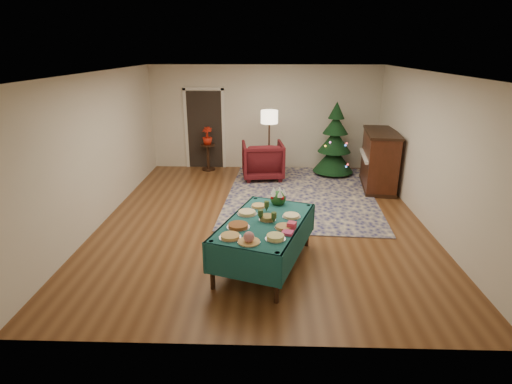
{
  "coord_description": "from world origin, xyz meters",
  "views": [
    {
      "loc": [
        0.1,
        -7.06,
        3.09
      ],
      "look_at": [
        -0.09,
        -1.05,
        0.91
      ],
      "focal_mm": 28.0,
      "sensor_mm": 36.0,
      "label": 1
    }
  ],
  "objects_px": {
    "gift_box": "(292,225)",
    "floor_lamp": "(269,121)",
    "buffet_table": "(265,230)",
    "potted_plant": "(207,140)",
    "armchair": "(263,159)",
    "piano": "(379,161)",
    "side_table": "(208,158)",
    "christmas_tree": "(335,143)"
  },
  "relations": [
    {
      "from": "gift_box",
      "to": "floor_lamp",
      "type": "xyz_separation_m",
      "value": [
        -0.32,
        4.54,
        0.66
      ]
    },
    {
      "from": "gift_box",
      "to": "piano",
      "type": "distance_m",
      "value": 4.49
    },
    {
      "from": "floor_lamp",
      "to": "armchair",
      "type": "bearing_deg",
      "value": -173.51
    },
    {
      "from": "gift_box",
      "to": "side_table",
      "type": "relative_size",
      "value": 0.17
    },
    {
      "from": "potted_plant",
      "to": "side_table",
      "type": "bearing_deg",
      "value": 0.0
    },
    {
      "from": "piano",
      "to": "christmas_tree",
      "type": "bearing_deg",
      "value": 131.23
    },
    {
      "from": "armchair",
      "to": "piano",
      "type": "xyz_separation_m",
      "value": [
        2.69,
        -0.63,
        0.14
      ]
    },
    {
      "from": "piano",
      "to": "armchair",
      "type": "bearing_deg",
      "value": 166.91
    },
    {
      "from": "side_table",
      "to": "christmas_tree",
      "type": "bearing_deg",
      "value": -5.23
    },
    {
      "from": "armchair",
      "to": "floor_lamp",
      "type": "xyz_separation_m",
      "value": [
        0.15,
        0.02,
        0.93
      ]
    },
    {
      "from": "gift_box",
      "to": "christmas_tree",
      "type": "height_order",
      "value": "christmas_tree"
    },
    {
      "from": "potted_plant",
      "to": "christmas_tree",
      "type": "height_order",
      "value": "christmas_tree"
    },
    {
      "from": "floor_lamp",
      "to": "piano",
      "type": "height_order",
      "value": "floor_lamp"
    },
    {
      "from": "gift_box",
      "to": "piano",
      "type": "bearing_deg",
      "value": 60.32
    },
    {
      "from": "buffet_table",
      "to": "potted_plant",
      "type": "distance_m",
      "value": 5.21
    },
    {
      "from": "floor_lamp",
      "to": "christmas_tree",
      "type": "relative_size",
      "value": 0.91
    },
    {
      "from": "potted_plant",
      "to": "armchair",
      "type": "bearing_deg",
      "value": -24.8
    },
    {
      "from": "gift_box",
      "to": "piano",
      "type": "xyz_separation_m",
      "value": [
        2.22,
        3.9,
        -0.12
      ]
    },
    {
      "from": "buffet_table",
      "to": "side_table",
      "type": "distance_m",
      "value": 5.21
    },
    {
      "from": "gift_box",
      "to": "floor_lamp",
      "type": "height_order",
      "value": "floor_lamp"
    },
    {
      "from": "gift_box",
      "to": "armchair",
      "type": "distance_m",
      "value": 4.55
    },
    {
      "from": "buffet_table",
      "to": "piano",
      "type": "xyz_separation_m",
      "value": [
        2.6,
        3.66,
        0.07
      ]
    },
    {
      "from": "armchair",
      "to": "side_table",
      "type": "xyz_separation_m",
      "value": [
        -1.47,
        0.68,
        -0.17
      ]
    },
    {
      "from": "floor_lamp",
      "to": "side_table",
      "type": "xyz_separation_m",
      "value": [
        -1.62,
        0.66,
        -1.1
      ]
    },
    {
      "from": "side_table",
      "to": "potted_plant",
      "type": "xyz_separation_m",
      "value": [
        0.0,
        0.0,
        0.49
      ]
    },
    {
      "from": "gift_box",
      "to": "potted_plant",
      "type": "height_order",
      "value": "potted_plant"
    },
    {
      "from": "buffet_table",
      "to": "potted_plant",
      "type": "bearing_deg",
      "value": 107.43
    },
    {
      "from": "floor_lamp",
      "to": "potted_plant",
      "type": "xyz_separation_m",
      "value": [
        -1.62,
        0.66,
        -0.61
      ]
    },
    {
      "from": "side_table",
      "to": "gift_box",
      "type": "bearing_deg",
      "value": -69.58
    },
    {
      "from": "armchair",
      "to": "piano",
      "type": "bearing_deg",
      "value": 160.49
    },
    {
      "from": "potted_plant",
      "to": "christmas_tree",
      "type": "distance_m",
      "value": 3.29
    },
    {
      "from": "floor_lamp",
      "to": "potted_plant",
      "type": "height_order",
      "value": "floor_lamp"
    },
    {
      "from": "buffet_table",
      "to": "floor_lamp",
      "type": "height_order",
      "value": "floor_lamp"
    },
    {
      "from": "armchair",
      "to": "buffet_table",
      "type": "bearing_deg",
      "value": 84.82
    },
    {
      "from": "side_table",
      "to": "piano",
      "type": "xyz_separation_m",
      "value": [
        4.16,
        -1.3,
        0.31
      ]
    },
    {
      "from": "armchair",
      "to": "potted_plant",
      "type": "xyz_separation_m",
      "value": [
        -1.47,
        0.68,
        0.32
      ]
    },
    {
      "from": "gift_box",
      "to": "piano",
      "type": "relative_size",
      "value": 0.07
    },
    {
      "from": "side_table",
      "to": "piano",
      "type": "height_order",
      "value": "piano"
    },
    {
      "from": "christmas_tree",
      "to": "side_table",
      "type": "bearing_deg",
      "value": 174.77
    },
    {
      "from": "gift_box",
      "to": "christmas_tree",
      "type": "relative_size",
      "value": 0.06
    },
    {
      "from": "gift_box",
      "to": "floor_lamp",
      "type": "bearing_deg",
      "value": 94.0
    },
    {
      "from": "potted_plant",
      "to": "christmas_tree",
      "type": "xyz_separation_m",
      "value": [
        3.28,
        -0.3,
        0.01
      ]
    }
  ]
}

